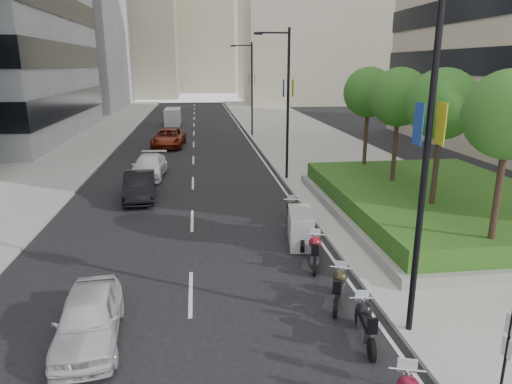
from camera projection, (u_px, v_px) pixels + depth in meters
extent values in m
plane|color=black|center=(253.00, 371.00, 10.71)|extent=(160.00, 160.00, 0.00)
cube|color=#9E9B93|center=(313.00, 145.00, 40.46)|extent=(10.00, 100.00, 0.15)
cube|color=#9E9B93|center=(66.00, 150.00, 37.88)|extent=(8.00, 100.00, 0.15)
cube|color=silver|center=(253.00, 147.00, 39.82)|extent=(0.12, 100.00, 0.01)
cube|color=silver|center=(194.00, 148.00, 39.18)|extent=(0.12, 100.00, 0.01)
cube|color=gray|center=(45.00, 11.00, 70.59)|extent=(22.00, 26.00, 30.00)
cube|color=#B7AD93|center=(318.00, 3.00, 84.98)|extent=(28.00, 24.00, 36.00)
cube|color=#B7AD93|center=(116.00, 17.00, 99.44)|extent=(26.00, 24.00, 34.00)
cube|color=#B7AD93|center=(205.00, 17.00, 120.46)|extent=(30.00, 24.00, 38.00)
cube|color=gray|center=(438.00, 210.00, 21.40)|extent=(10.00, 14.00, 0.40)
cube|color=#1F4F16|center=(440.00, 198.00, 21.24)|extent=(9.40, 13.40, 0.80)
cylinder|color=#332319|center=(496.00, 204.00, 14.89)|extent=(0.22, 0.22, 4.00)
sphere|color=#1D5B1C|center=(509.00, 115.00, 14.11)|extent=(2.80, 2.80, 2.80)
cylinder|color=#332319|center=(435.00, 176.00, 18.71)|extent=(0.22, 0.22, 4.00)
sphere|color=#1D5B1C|center=(442.00, 104.00, 17.93)|extent=(2.80, 2.80, 2.80)
cylinder|color=#332319|center=(394.00, 157.00, 22.53)|extent=(0.22, 0.22, 4.00)
sphere|color=#1D5B1C|center=(399.00, 97.00, 21.75)|extent=(2.80, 2.80, 2.80)
cylinder|color=#332319|center=(365.00, 143.00, 26.36)|extent=(0.22, 0.22, 4.00)
sphere|color=#1D5B1C|center=(369.00, 92.00, 25.57)|extent=(2.80, 2.80, 2.80)
cylinder|color=black|center=(425.00, 170.00, 10.99)|extent=(0.16, 0.16, 9.00)
cube|color=gold|center=(441.00, 124.00, 10.72)|extent=(0.02, 0.45, 1.00)
cube|color=navy|center=(418.00, 124.00, 10.66)|extent=(0.02, 0.45, 1.00)
cylinder|color=black|center=(288.00, 107.00, 27.22)|extent=(0.16, 0.16, 9.00)
cylinder|color=black|center=(274.00, 33.00, 25.98)|extent=(1.80, 0.10, 0.10)
cube|color=black|center=(258.00, 33.00, 25.89)|extent=(0.50, 0.22, 0.14)
cube|color=gold|center=(293.00, 88.00, 26.96)|extent=(0.02, 0.45, 1.00)
cube|color=navy|center=(284.00, 88.00, 26.89)|extent=(0.02, 0.45, 1.00)
cylinder|color=black|center=(252.00, 91.00, 44.42)|extent=(0.16, 0.16, 9.00)
cylinder|color=black|center=(242.00, 45.00, 43.18)|extent=(1.80, 0.10, 0.10)
cube|color=black|center=(233.00, 46.00, 43.08)|extent=(0.50, 0.22, 0.14)
cube|color=gold|center=(255.00, 79.00, 44.16)|extent=(0.02, 0.45, 1.00)
cube|color=navy|center=(249.00, 79.00, 44.09)|extent=(0.02, 0.45, 1.00)
cylinder|color=black|center=(505.00, 361.00, 9.06)|extent=(0.06, 0.06, 2.50)
cube|color=silver|center=(511.00, 326.00, 8.84)|extent=(0.02, 0.32, 0.42)
cube|color=silver|center=(507.00, 348.00, 8.98)|extent=(0.02, 0.32, 0.42)
cylinder|color=silver|center=(407.00, 370.00, 9.10)|extent=(0.71, 0.25, 0.05)
cylinder|color=black|center=(372.00, 350.00, 11.02)|extent=(0.19, 0.58, 0.57)
cylinder|color=black|center=(359.00, 317.00, 12.44)|extent=(0.19, 0.58, 0.57)
cube|color=silver|center=(366.00, 328.00, 11.64)|extent=(0.38, 0.82, 0.39)
sphere|color=black|center=(364.00, 310.00, 11.84)|extent=(0.44, 0.44, 0.44)
cube|color=black|center=(369.00, 324.00, 11.29)|extent=(0.35, 0.72, 0.15)
cylinder|color=silver|center=(362.00, 298.00, 12.03)|extent=(0.68, 0.14, 0.05)
cylinder|color=black|center=(336.00, 308.00, 12.96)|extent=(0.32, 0.55, 0.56)
cylinder|color=black|center=(341.00, 285.00, 14.29)|extent=(0.32, 0.55, 0.56)
cube|color=silver|center=(338.00, 292.00, 13.54)|extent=(0.55, 0.81, 0.38)
sphere|color=#2E2819|center=(340.00, 277.00, 13.72)|extent=(0.43, 0.43, 0.43)
cube|color=black|center=(338.00, 287.00, 13.21)|extent=(0.50, 0.72, 0.14)
cylinder|color=silver|center=(341.00, 268.00, 13.89)|extent=(0.63, 0.30, 0.04)
cylinder|color=black|center=(315.00, 268.00, 15.49)|extent=(0.25, 0.59, 0.58)
cylinder|color=black|center=(315.00, 250.00, 16.92)|extent=(0.25, 0.59, 0.58)
cube|color=silver|center=(315.00, 255.00, 16.12)|extent=(0.47, 0.84, 0.39)
sphere|color=maroon|center=(315.00, 242.00, 16.31)|extent=(0.45, 0.45, 0.45)
cube|color=black|center=(315.00, 250.00, 15.77)|extent=(0.43, 0.74, 0.15)
cylinder|color=silver|center=(315.00, 235.00, 16.50)|extent=(0.68, 0.22, 0.05)
cylinder|color=black|center=(302.00, 244.00, 17.42)|extent=(0.22, 0.67, 0.65)
cylinder|color=black|center=(299.00, 229.00, 19.04)|extent=(0.22, 0.67, 0.65)
cube|color=gray|center=(300.00, 228.00, 18.13)|extent=(1.22, 2.32, 1.32)
cylinder|color=black|center=(290.00, 223.00, 19.81)|extent=(0.24, 0.58, 0.57)
cylinder|color=black|center=(291.00, 213.00, 21.23)|extent=(0.24, 0.58, 0.57)
cube|color=silver|center=(291.00, 215.00, 20.43)|extent=(0.45, 0.83, 0.39)
sphere|color=black|center=(291.00, 205.00, 20.63)|extent=(0.44, 0.44, 0.44)
cube|color=black|center=(290.00, 211.00, 20.08)|extent=(0.41, 0.74, 0.15)
cylinder|color=silver|center=(291.00, 200.00, 20.81)|extent=(0.68, 0.20, 0.05)
imported|color=silver|center=(89.00, 318.00, 11.70)|extent=(1.89, 4.01, 1.33)
imported|color=black|center=(140.00, 186.00, 24.19)|extent=(1.85, 4.53, 1.46)
imported|color=white|center=(149.00, 167.00, 28.94)|extent=(2.30, 4.93, 1.39)
imported|color=maroon|center=(169.00, 138.00, 39.79)|extent=(2.98, 5.78, 1.56)
cube|color=silver|center=(173.00, 117.00, 54.25)|extent=(1.80, 4.60, 1.92)
cube|color=silver|center=(172.00, 122.00, 52.72)|extent=(1.75, 1.12, 1.01)
cylinder|color=black|center=(166.00, 124.00, 52.76)|extent=(0.23, 0.64, 0.64)
cylinder|color=black|center=(179.00, 124.00, 52.94)|extent=(0.23, 0.64, 0.64)
cylinder|color=black|center=(168.00, 121.00, 55.74)|extent=(0.23, 0.64, 0.64)
cylinder|color=black|center=(180.00, 121.00, 55.92)|extent=(0.23, 0.64, 0.64)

